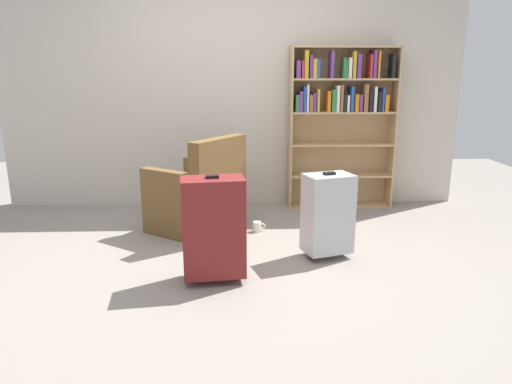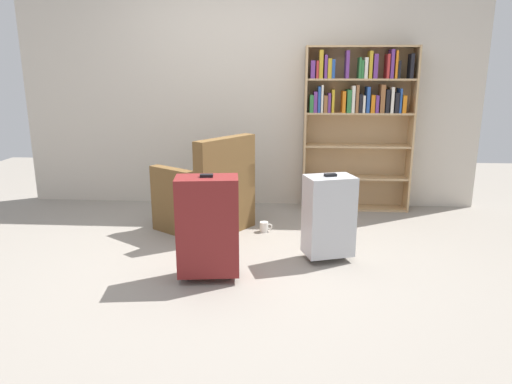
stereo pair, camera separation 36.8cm
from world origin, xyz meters
The scene contains 7 objects.
ground_plane centered at (0.00, 0.00, 0.00)m, with size 8.76×8.76×0.00m, color gray.
back_wall centered at (0.00, 1.77, 1.30)m, with size 5.01×0.10×2.60m, color beige.
bookshelf centered at (1.17, 1.60, 1.02)m, with size 1.13×0.25×1.72m.
armchair centered at (-0.32, 0.81, 0.32)m, with size 0.97×0.97×0.90m.
mug centered at (0.23, 0.74, 0.05)m, with size 0.12×0.08×0.10m.
suitcase_silver centered at (0.77, 0.11, 0.37)m, with size 0.43×0.35×0.71m.
suitcase_dark_red centered at (-0.12, -0.31, 0.40)m, with size 0.46×0.30×0.78m.
Camera 1 is at (0.06, -3.45, 1.47)m, focal length 32.86 mm.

